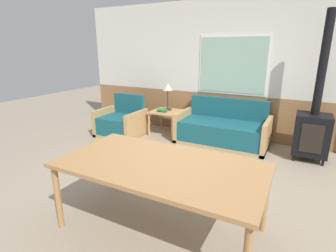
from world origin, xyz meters
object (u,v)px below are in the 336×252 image
Objects in this scene: dining_table at (161,169)px; wood_stove at (313,126)px; couch at (222,131)px; table_lamp at (168,89)px; armchair at (121,123)px; side_table at (166,114)px.

wood_stove is (1.32, 2.70, -0.09)m from dining_table.
couch reaches higher than dining_table.
dining_table is 3.00m from wood_stove.
wood_stove reaches higher than table_lamp.
wood_stove is at bearing -2.18° from couch.
dining_table is (2.22, -2.26, 0.42)m from armchair.
dining_table is at bearing -63.51° from table_lamp.
armchair reaches higher than side_table.
armchair is (-2.04, -0.50, -0.00)m from couch.
side_table is at bearing 178.68° from wood_stove.
table_lamp is 2.78m from wood_stove.
dining_table is 0.84× the size of wood_stove.
couch is 0.73× the size of wood_stove.
armchair is 3.19m from dining_table.
couch reaches higher than armchair.
wood_stove is (1.50, -0.06, 0.32)m from couch.
couch reaches higher than side_table.
armchair is at bearing -142.58° from table_lamp.
couch is 2.85× the size of side_table.
wood_stove is at bearing -1.32° from side_table.
wood_stove is (3.54, 0.44, 0.32)m from armchair.
side_table is (0.82, 0.50, 0.19)m from armchair.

